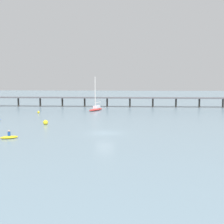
{
  "coord_description": "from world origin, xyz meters",
  "views": [
    {
      "loc": [
        3.9,
        -44.47,
        7.6
      ],
      "look_at": [
        0.0,
        15.96,
        1.5
      ],
      "focal_mm": 49.37,
      "sensor_mm": 36.0,
      "label": 1
    }
  ],
  "objects_px": {
    "pier": "(165,95)",
    "dinghy_yellow": "(9,137)",
    "sailboat_red": "(96,108)",
    "mooring_buoy_near": "(39,112)",
    "mooring_buoy_far": "(46,122)"
  },
  "relations": [
    {
      "from": "dinghy_yellow",
      "to": "mooring_buoy_near",
      "type": "xyz_separation_m",
      "value": [
        -5.75,
        31.63,
        0.05
      ]
    },
    {
      "from": "dinghy_yellow",
      "to": "mooring_buoy_near",
      "type": "height_order",
      "value": "dinghy_yellow"
    },
    {
      "from": "mooring_buoy_near",
      "to": "sailboat_red",
      "type": "bearing_deg",
      "value": 31.53
    },
    {
      "from": "pier",
      "to": "mooring_buoy_near",
      "type": "xyz_separation_m",
      "value": [
        -31.55,
        -19.13,
        -3.22
      ]
    },
    {
      "from": "mooring_buoy_near",
      "to": "mooring_buoy_far",
      "type": "bearing_deg",
      "value": -69.48
    },
    {
      "from": "mooring_buoy_near",
      "to": "pier",
      "type": "bearing_deg",
      "value": 31.23
    },
    {
      "from": "sailboat_red",
      "to": "mooring_buoy_far",
      "type": "xyz_separation_m",
      "value": [
        -5.74,
        -26.51,
        -0.17
      ]
    },
    {
      "from": "sailboat_red",
      "to": "mooring_buoy_near",
      "type": "xyz_separation_m",
      "value": [
        -12.74,
        -7.81,
        -0.32
      ]
    },
    {
      "from": "pier",
      "to": "sailboat_red",
      "type": "height_order",
      "value": "sailboat_red"
    },
    {
      "from": "dinghy_yellow",
      "to": "mooring_buoy_near",
      "type": "relative_size",
      "value": 4.49
    },
    {
      "from": "sailboat_red",
      "to": "dinghy_yellow",
      "type": "xyz_separation_m",
      "value": [
        -6.99,
        -39.45,
        -0.37
      ]
    },
    {
      "from": "sailboat_red",
      "to": "dinghy_yellow",
      "type": "distance_m",
      "value": 40.06
    },
    {
      "from": "sailboat_red",
      "to": "mooring_buoy_far",
      "type": "bearing_deg",
      "value": -102.22
    },
    {
      "from": "mooring_buoy_near",
      "to": "dinghy_yellow",
      "type": "bearing_deg",
      "value": -79.7
    },
    {
      "from": "pier",
      "to": "dinghy_yellow",
      "type": "height_order",
      "value": "pier"
    }
  ]
}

